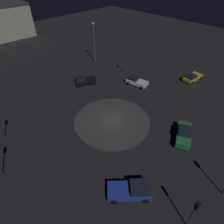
% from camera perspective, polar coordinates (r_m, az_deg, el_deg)
% --- Properties ---
extents(ground_plane, '(117.28, 117.28, 0.00)m').
position_cam_1_polar(ground_plane, '(27.52, -0.00, -2.99)').
color(ground_plane, black).
extents(roundabout_island, '(10.90, 10.90, 0.30)m').
position_cam_1_polar(roundabout_island, '(27.42, -0.00, -2.76)').
color(roundabout_island, '#383838').
rests_on(roundabout_island, ground_plane).
extents(car_yellow, '(4.14, 2.47, 1.35)m').
position_cam_1_polar(car_yellow, '(39.81, 22.95, 9.59)').
color(car_yellow, gold).
rests_on(car_yellow, ground_plane).
extents(car_blue, '(4.40, 4.30, 1.42)m').
position_cam_1_polar(car_blue, '(20.34, 5.94, -22.26)').
color(car_blue, '#1E38A5').
rests_on(car_blue, ground_plane).
extents(car_white, '(2.46, 4.12, 1.45)m').
position_cam_1_polar(car_white, '(35.68, 7.33, 9.15)').
color(car_white, white).
rests_on(car_white, ground_plane).
extents(car_green, '(4.83, 3.49, 1.50)m').
position_cam_1_polar(car_green, '(26.40, 20.76, -6.18)').
color(car_green, '#1E7238').
rests_on(car_green, ground_plane).
extents(car_black, '(4.25, 3.52, 1.48)m').
position_cam_1_polar(car_black, '(36.05, -8.28, 9.43)').
color(car_black, black).
rests_on(car_black, ground_plane).
extents(traffic_light_south, '(0.36, 0.39, 4.10)m').
position_cam_1_polar(traffic_light_south, '(18.27, 23.55, -25.35)').
color(traffic_light_south, '#2D2D2D').
rests_on(traffic_light_south, ground_plane).
extents(traffic_light_northeast, '(0.39, 0.37, 3.76)m').
position_cam_1_polar(traffic_light_northeast, '(38.91, 3.61, 15.31)').
color(traffic_light_northeast, '#2D2D2D').
rests_on(traffic_light_northeast, ground_plane).
extents(streetlamp_northeast, '(0.46, 0.46, 8.47)m').
position_cam_1_polar(streetlamp_northeast, '(42.37, -5.40, 20.86)').
color(streetlamp_northeast, '#4C4C51').
rests_on(streetlamp_northeast, ground_plane).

